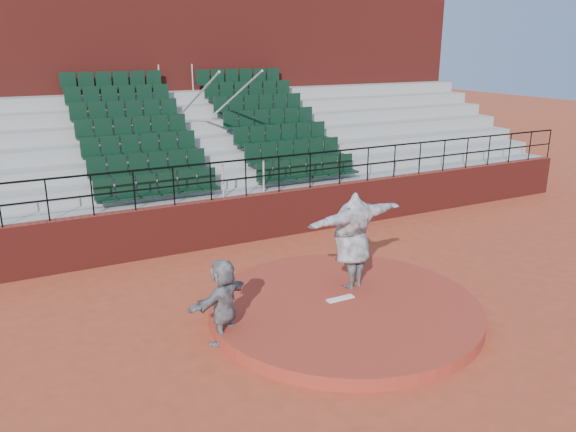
# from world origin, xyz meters

# --- Properties ---
(ground) EXTENTS (90.00, 90.00, 0.00)m
(ground) POSITION_xyz_m (0.00, 0.00, 0.00)
(ground) COLOR #AC4227
(ground) RESTS_ON ground
(pitchers_mound) EXTENTS (5.50, 5.50, 0.25)m
(pitchers_mound) POSITION_xyz_m (0.00, 0.00, 0.12)
(pitchers_mound) COLOR #A23524
(pitchers_mound) RESTS_ON ground
(pitching_rubber) EXTENTS (0.60, 0.15, 0.03)m
(pitching_rubber) POSITION_xyz_m (0.00, 0.15, 0.27)
(pitching_rubber) COLOR white
(pitching_rubber) RESTS_ON pitchers_mound
(boundary_wall) EXTENTS (24.00, 0.30, 1.30)m
(boundary_wall) POSITION_xyz_m (0.00, 5.00, 0.65)
(boundary_wall) COLOR maroon
(boundary_wall) RESTS_ON ground
(wall_railing) EXTENTS (24.04, 0.05, 1.03)m
(wall_railing) POSITION_xyz_m (0.00, 5.00, 2.03)
(wall_railing) COLOR black
(wall_railing) RESTS_ON boundary_wall
(seating_deck) EXTENTS (24.00, 5.97, 4.63)m
(seating_deck) POSITION_xyz_m (0.00, 8.65, 1.44)
(seating_deck) COLOR #999893
(seating_deck) RESTS_ON ground
(press_box_facade) EXTENTS (24.00, 3.00, 7.10)m
(press_box_facade) POSITION_xyz_m (0.00, 12.60, 3.55)
(press_box_facade) COLOR maroon
(press_box_facade) RESTS_ON ground
(pitcher) EXTENTS (2.67, 1.18, 2.11)m
(pitcher) POSITION_xyz_m (0.54, 0.58, 1.30)
(pitcher) COLOR black
(pitcher) RESTS_ON pitchers_mound
(fielder) EXTENTS (1.53, 1.17, 1.61)m
(fielder) POSITION_xyz_m (-2.57, 0.07, 0.81)
(fielder) COLOR black
(fielder) RESTS_ON ground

